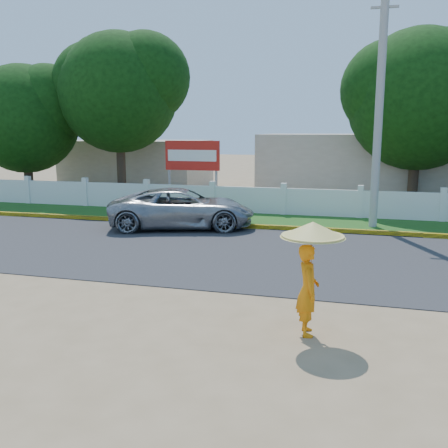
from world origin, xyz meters
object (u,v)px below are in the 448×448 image
billboard (192,159)px  monk_with_parasol (310,262)px  vehicle (182,208)px  utility_pole (379,110)px

billboard → monk_with_parasol: bearing=-63.5°
vehicle → monk_with_parasol: (5.25, -8.25, 0.56)m
monk_with_parasol → billboard: billboard is taller
vehicle → monk_with_parasol: bearing=-164.7°
vehicle → monk_with_parasol: 9.80m
billboard → vehicle: bearing=-75.6°
vehicle → billboard: size_ratio=1.71×
utility_pole → monk_with_parasol: (-1.26, -10.15, -2.83)m
utility_pole → vehicle: bearing=-163.7°
utility_pole → monk_with_parasol: 10.62m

